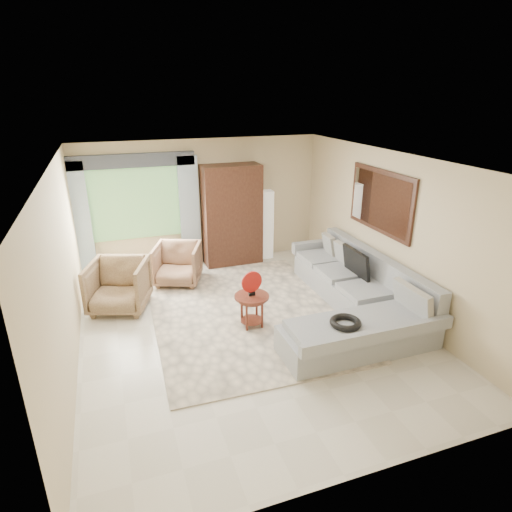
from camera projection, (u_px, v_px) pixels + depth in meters
name	position (u px, v px, depth m)	size (l,w,h in m)	color
ground	(248.00, 328.00, 6.73)	(6.00, 6.00, 0.00)	silver
area_rug	(245.00, 312.00, 7.17)	(3.00, 4.00, 0.02)	beige
sectional_sofa	(354.00, 299.00, 7.02)	(2.30, 3.46, 0.90)	#9FA3A8
tv_screen	(356.00, 263.00, 7.34)	(0.06, 0.74, 0.48)	black
garden_hose	(345.00, 322.00, 5.80)	(0.43, 0.43, 0.09)	black
coffee_table	(252.00, 310.00, 6.67)	(0.54, 0.54, 0.54)	#472013
red_disc	(252.00, 282.00, 6.50)	(0.34, 0.34, 0.03)	#AC1711
armchair_left	(119.00, 286.00, 7.16)	(0.91, 0.94, 0.86)	#998053
armchair_right	(178.00, 264.00, 8.17)	(0.83, 0.85, 0.78)	#8D6A4D
potted_plant	(108.00, 267.00, 8.37)	(0.46, 0.40, 0.51)	#999999
armoire	(232.00, 215.00, 8.91)	(1.20, 0.55, 2.10)	#321710
floor_lamp	(266.00, 225.00, 9.32)	(0.24, 0.24, 1.50)	silver
window	(135.00, 204.00, 8.41)	(1.80, 0.04, 1.40)	#669E59
curtain_left	(80.00, 222.00, 8.10)	(0.40, 0.08, 2.30)	#9EB7CC
curtain_right	(190.00, 212.00, 8.75)	(0.40, 0.08, 2.30)	#9EB7CC
valance	(131.00, 161.00, 8.04)	(2.40, 0.12, 0.26)	#1E232D
wall_mirror	(380.00, 201.00, 7.16)	(0.05, 1.70, 1.05)	black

